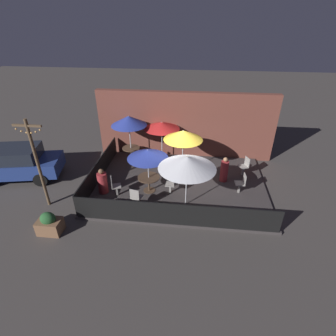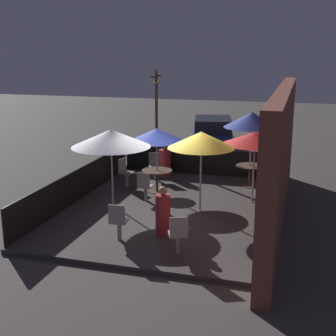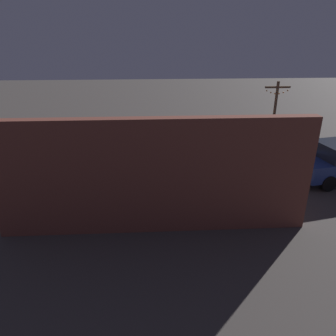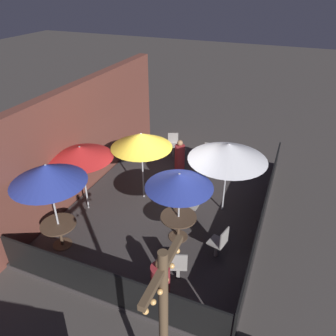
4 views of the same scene
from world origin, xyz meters
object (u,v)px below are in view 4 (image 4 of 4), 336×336
at_px(patio_umbrella_0, 47,174).
at_px(patio_umbrella_4, 80,152).
at_px(patio_umbrella_3, 228,152).
at_px(patio_chair_3, 178,265).
at_px(patron_0, 160,282).
at_px(patio_umbrella_2, 141,140).
at_px(patio_umbrella_1, 179,180).
at_px(patio_chair_4, 173,144).
at_px(patio_chair_1, 209,155).
at_px(dining_table_0, 59,228).
at_px(patron_1, 180,157).
at_px(patio_chair_0, 193,202).
at_px(dining_table_1, 178,221).
at_px(patio_chair_2, 220,242).

relative_size(patio_umbrella_0, patio_umbrella_4, 1.17).
relative_size(patio_umbrella_0, patio_umbrella_3, 1.10).
distance_m(patio_chair_3, patron_0, 0.63).
distance_m(patio_umbrella_0, patio_umbrella_2, 3.01).
height_order(patio_umbrella_1, patio_chair_4, patio_umbrella_1).
bearing_deg(patio_chair_1, dining_table_0, -28.54).
xyz_separation_m(patio_chair_3, patron_1, (4.75, 1.73, 0.04)).
height_order(patio_umbrella_3, patio_chair_0, patio_umbrella_3).
bearing_deg(patio_umbrella_2, dining_table_0, 159.41).
bearing_deg(dining_table_1, patio_umbrella_4, 86.54).
relative_size(patio_umbrella_1, patron_1, 1.66).
height_order(patio_umbrella_3, patio_chair_2, patio_umbrella_3).
relative_size(patio_umbrella_3, patio_umbrella_4, 1.06).
bearing_deg(patio_umbrella_2, patio_umbrella_1, -128.58).
bearing_deg(patron_1, patio_chair_1, 75.42).
xyz_separation_m(patio_chair_1, patio_chair_4, (0.35, 1.56, -0.01)).
distance_m(patio_umbrella_1, patio_umbrella_3, 1.87).
bearing_deg(patio_chair_3, patron_0, 142.05).
relative_size(patio_chair_3, patron_0, 0.79).
height_order(patio_umbrella_2, patio_umbrella_4, patio_umbrella_2).
bearing_deg(patio_umbrella_3, patio_chair_4, 44.83).
xyz_separation_m(patio_umbrella_1, patio_chair_2, (-0.31, -1.21, -1.34)).
height_order(patio_umbrella_0, patio_chair_0, patio_umbrella_0).
bearing_deg(patio_umbrella_2, patron_1, -13.98).
height_order(dining_table_1, patron_1, patron_1).
bearing_deg(dining_table_1, patio_umbrella_1, -26.57).
bearing_deg(patron_0, patio_umbrella_1, 161.39).
distance_m(patio_umbrella_4, patron_1, 3.92).
bearing_deg(dining_table_1, patio_umbrella_0, 117.69).
bearing_deg(patio_umbrella_3, patio_umbrella_1, 153.86).
relative_size(patio_umbrella_2, dining_table_1, 2.33).
distance_m(patio_umbrella_2, patio_chair_1, 3.37).
bearing_deg(patron_1, patio_umbrella_0, -69.41).
height_order(dining_table_1, patio_chair_3, patio_chair_3).
bearing_deg(patio_chair_2, patio_umbrella_4, 7.76).
height_order(patio_umbrella_0, patron_1, patio_umbrella_0).
bearing_deg(patio_chair_1, patron_0, 1.68).
height_order(patio_umbrella_1, patio_chair_2, patio_umbrella_1).
bearing_deg(patron_1, dining_table_0, -69.41).
relative_size(patio_umbrella_1, dining_table_1, 2.11).
bearing_deg(patio_chair_2, dining_table_1, 0.00).
relative_size(patio_chair_2, patio_chair_3, 0.99).
height_order(patio_umbrella_4, dining_table_0, patio_umbrella_4).
bearing_deg(patio_umbrella_1, patio_chair_2, -104.38).
bearing_deg(patio_umbrella_0, dining_table_1, -62.31).
xyz_separation_m(patio_chair_1, patio_chair_3, (-5.43, -0.84, -0.00)).
bearing_deg(patio_chair_1, patron_1, -57.52).
xyz_separation_m(patio_umbrella_0, patron_0, (-0.54, -3.10, -1.72)).
bearing_deg(patio_chair_3, patio_chair_1, -11.75).
distance_m(patio_chair_0, patio_chair_1, 3.04).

